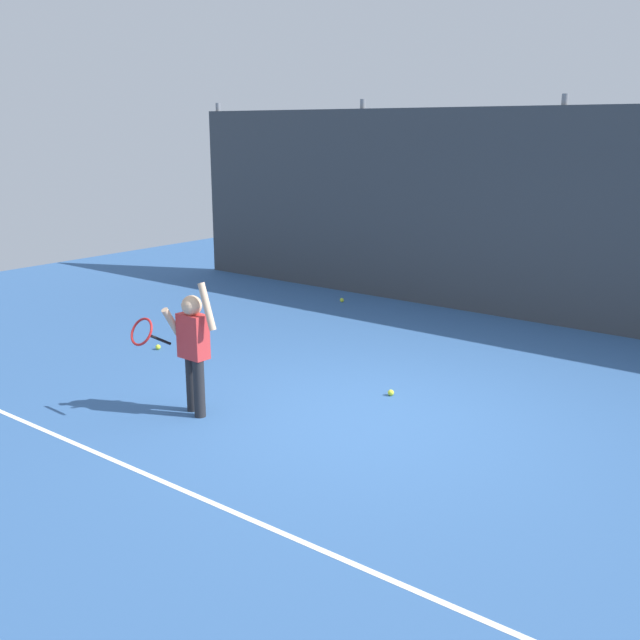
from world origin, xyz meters
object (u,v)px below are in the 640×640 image
Objects in this scene: tennis_player at (191,344)px; tennis_ball_2 at (158,347)px; tennis_ball_3 at (391,393)px; tennis_ball_1 at (342,300)px.

tennis_ball_2 is at bearing 150.04° from tennis_player.
tennis_ball_3 is at bearing 7.30° from tennis_ball_2.
tennis_ball_1 is at bearing 85.31° from tennis_ball_2.
tennis_ball_2 is (-0.29, -3.58, 0.00)m from tennis_ball_1.
tennis_ball_2 is at bearing -94.69° from tennis_ball_1.
tennis_player reaches higher than tennis_ball_2.
tennis_ball_3 is at bearing 53.52° from tennis_player.
tennis_player is at bearing -127.88° from tennis_ball_3.
tennis_ball_2 is 3.29m from tennis_ball_3.
tennis_player is at bearing -70.50° from tennis_ball_1.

